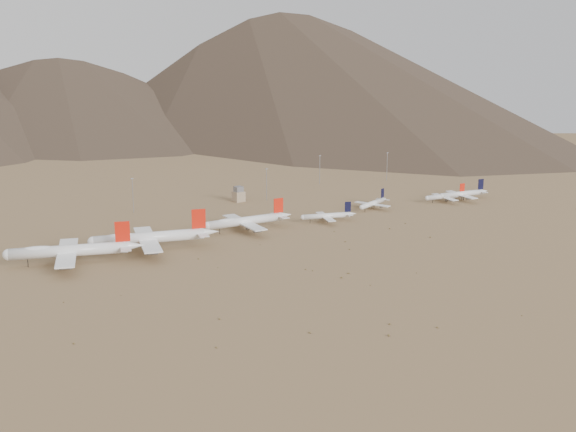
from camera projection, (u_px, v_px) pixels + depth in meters
ground at (298, 240)px, 453.66m from camera, size 3000.00×3000.00×0.00m
widebody_west at (70, 251)px, 402.71m from camera, size 72.92×58.40×22.83m
widebody_centre at (150, 237)px, 429.67m from camera, size 75.48×59.98×23.21m
widebody_east at (246, 221)px, 475.81m from camera, size 64.72×50.08×19.24m
narrowbody_a at (328, 216)px, 499.59m from camera, size 38.99×29.14×13.45m
narrowbody_b at (373, 203)px, 539.97m from camera, size 38.15×28.46×13.11m
narrowbody_c at (447, 196)px, 563.81m from camera, size 40.03×29.37×13.38m
narrowbody_d at (463, 194)px, 569.95m from camera, size 46.53×34.04×15.50m
control_tower at (239, 195)px, 564.47m from camera, size 8.00×8.00×12.00m
mast_west at (133, 194)px, 524.71m from camera, size 2.00×0.60×25.70m
mast_centre at (267, 183)px, 565.90m from camera, size 2.00×0.60×25.70m
mast_east at (320, 168)px, 632.74m from camera, size 2.00×0.60×25.70m
mast_far_east at (387, 165)px, 649.73m from camera, size 2.00×0.60×25.70m
desert_scrub at (391, 269)px, 393.60m from camera, size 438.77×177.29×0.95m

